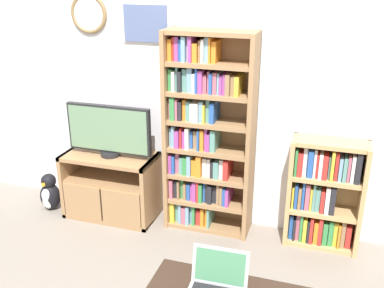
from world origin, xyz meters
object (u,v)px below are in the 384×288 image
at_px(television, 109,131).
at_px(bookshelf_tall, 204,136).
at_px(tv_stand, 111,186).
at_px(penguin_figurine, 50,193).
at_px(bookshelf_short, 323,195).
at_px(laptop, 217,284).

bearing_deg(television, bookshelf_tall, 6.89).
height_order(tv_stand, penguin_figurine, tv_stand).
bearing_deg(penguin_figurine, bookshelf_short, 4.58).
relative_size(bookshelf_short, laptop, 2.66).
distance_m(tv_stand, television, 0.55).
bearing_deg(bookshelf_short, bookshelf_tall, -179.16).
xyz_separation_m(tv_stand, television, (0.02, 0.00, 0.55)).
distance_m(laptop, penguin_figurine, 2.34).
bearing_deg(laptop, penguin_figurine, 147.74).
xyz_separation_m(television, bookshelf_tall, (0.87, 0.10, 0.01)).
height_order(laptop, penguin_figurine, laptop).
xyz_separation_m(television, bookshelf_short, (1.90, 0.12, -0.40)).
relative_size(tv_stand, television, 1.08).
bearing_deg(bookshelf_tall, bookshelf_short, 0.84).
height_order(bookshelf_tall, penguin_figurine, bookshelf_tall).
relative_size(television, bookshelf_tall, 0.45).
bearing_deg(bookshelf_short, laptop, -111.94).
distance_m(tv_stand, penguin_figurine, 0.65).
bearing_deg(penguin_figurine, laptop, -30.24).
distance_m(television, bookshelf_short, 1.95).
bearing_deg(television, bookshelf_short, 3.61).
bearing_deg(penguin_figurine, television, 7.41).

